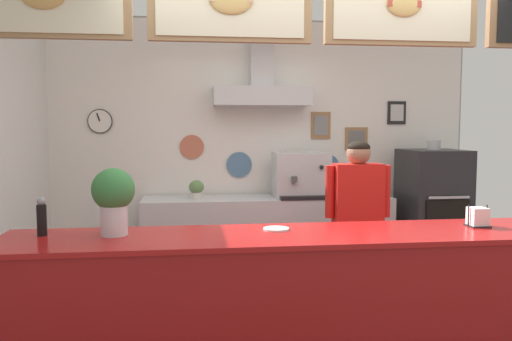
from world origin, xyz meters
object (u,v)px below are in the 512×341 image
object	(u,v)px
espresso_machine	(301,175)
pepper_grinder	(42,217)
potted_basil	(196,189)
potted_rosemary	(367,186)
napkin_holder	(478,218)
potted_sage	(337,182)
basil_vase	(113,198)
shop_worker	(357,222)
condiment_plate	(276,229)
pizza_oven	(432,215)

from	to	relation	value
espresso_machine	pepper_grinder	xyz separation A→B (m)	(-2.03, -2.29, -0.01)
pepper_grinder	espresso_machine	bearing A→B (deg)	48.40
potted_basil	potted_rosemary	distance (m)	1.84
potted_rosemary	napkin_holder	size ratio (longest dim) A/B	1.35
potted_sage	napkin_holder	bearing A→B (deg)	-84.30
potted_basil	basil_vase	size ratio (longest dim) A/B	0.49
shop_worker	potted_sage	world-z (taller)	shop_worker
napkin_holder	pepper_grinder	world-z (taller)	pepper_grinder
basil_vase	pepper_grinder	world-z (taller)	basil_vase
potted_sage	condiment_plate	world-z (taller)	potted_sage
condiment_plate	shop_worker	bearing A→B (deg)	52.78
condiment_plate	pepper_grinder	world-z (taller)	pepper_grinder
shop_worker	condiment_plate	size ratio (longest dim) A/B	9.56
shop_worker	potted_rosemary	distance (m)	1.19
basil_vase	condiment_plate	bearing A→B (deg)	2.14
potted_basil	potted_sage	size ratio (longest dim) A/B	0.73
potted_basil	basil_vase	bearing A→B (deg)	-102.28
napkin_holder	potted_sage	bearing A→B (deg)	95.70
shop_worker	pepper_grinder	size ratio (longest dim) A/B	6.73
shop_worker	napkin_holder	xyz separation A→B (m)	(0.38, -1.26, 0.25)
espresso_machine	potted_basil	world-z (taller)	espresso_machine
espresso_machine	basil_vase	size ratio (longest dim) A/B	1.46
pizza_oven	condiment_plate	bearing A→B (deg)	-133.85
potted_basil	napkin_holder	xyz separation A→B (m)	(1.76, -2.35, 0.07)
potted_basil	napkin_holder	distance (m)	2.93
potted_basil	espresso_machine	bearing A→B (deg)	-0.12
potted_sage	potted_rosemary	bearing A→B (deg)	-6.95
shop_worker	potted_rosemary	xyz separation A→B (m)	(0.46, 1.09, 0.18)
shop_worker	potted_rosemary	bearing A→B (deg)	-110.34
potted_sage	napkin_holder	world-z (taller)	potted_sage
shop_worker	napkin_holder	world-z (taller)	shop_worker
pizza_oven	napkin_holder	xyz separation A→B (m)	(-0.76, -2.19, 0.37)
pizza_oven	shop_worker	world-z (taller)	shop_worker
potted_rosemary	pizza_oven	bearing A→B (deg)	-12.80
espresso_machine	condiment_plate	bearing A→B (deg)	-105.74
espresso_machine	napkin_holder	distance (m)	2.43
espresso_machine	pepper_grinder	distance (m)	3.06
pizza_oven	pepper_grinder	bearing A→B (deg)	-148.17
shop_worker	basil_vase	xyz separation A→B (m)	(-1.89, -1.25, 0.41)
potted_basil	napkin_holder	world-z (taller)	napkin_holder
basil_vase	potted_rosemary	bearing A→B (deg)	44.78
shop_worker	potted_basil	xyz separation A→B (m)	(-1.38, 1.09, 0.18)
pizza_oven	napkin_holder	size ratio (longest dim) A/B	10.86
pizza_oven	potted_basil	xyz separation A→B (m)	(-2.52, 0.15, 0.31)
potted_sage	condiment_plate	distance (m)	2.56
potted_basil	potted_rosemary	xyz separation A→B (m)	(1.84, -0.00, -0.00)
espresso_machine	basil_vase	distance (m)	2.84
potted_sage	pepper_grinder	bearing A→B (deg)	-136.37
potted_basil	condiment_plate	size ratio (longest dim) A/B	1.20
condiment_plate	basil_vase	bearing A→B (deg)	-177.86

